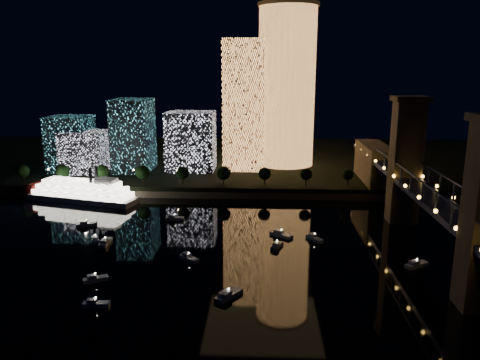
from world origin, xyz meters
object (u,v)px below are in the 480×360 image
object	(u,v)px
tower_cylindrical	(287,86)
truss_bridge	(449,219)
riverboat	(78,192)
tower_rectangular	(244,105)

from	to	relation	value
tower_cylindrical	truss_bridge	world-z (taller)	tower_cylindrical
riverboat	tower_rectangular	bearing A→B (deg)	35.47
tower_rectangular	truss_bridge	world-z (taller)	tower_rectangular
riverboat	truss_bridge	bearing A→B (deg)	-26.02
tower_cylindrical	riverboat	world-z (taller)	tower_cylindrical
tower_cylindrical	riverboat	distance (m)	127.15
tower_cylindrical	tower_rectangular	world-z (taller)	tower_cylindrical
tower_cylindrical	tower_rectangular	distance (m)	28.57
riverboat	tower_cylindrical	bearing A→B (deg)	33.41
tower_cylindrical	riverboat	size ratio (longest dim) A/B	1.57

